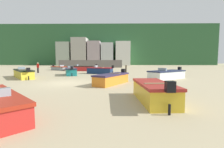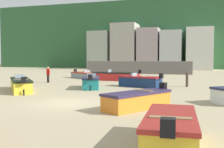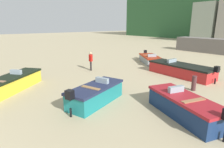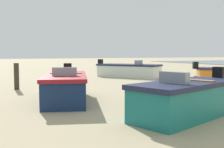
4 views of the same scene
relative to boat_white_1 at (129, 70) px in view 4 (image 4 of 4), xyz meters
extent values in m
cube|color=white|center=(-0.01, -0.01, -0.07)|extent=(4.36, 3.78, 0.78)
cube|color=#202847|center=(-0.01, -0.01, 0.38)|extent=(4.49, 3.91, 0.12)
cube|color=black|center=(1.86, 1.37, 0.56)|extent=(0.42, 0.42, 0.40)
cylinder|color=black|center=(1.86, 1.37, -0.27)|extent=(0.14, 0.14, 0.39)
cube|color=#8C9EA8|center=(-0.61, -0.45, 0.58)|extent=(0.71, 0.87, 0.28)
cube|color=navy|center=(-7.60, 6.47, -0.06)|extent=(3.83, 2.31, 0.80)
cube|color=maroon|center=(-7.60, 6.47, 0.40)|extent=(3.94, 2.42, 0.12)
cube|color=black|center=(-5.71, 5.88, 0.58)|extent=(0.36, 0.39, 0.40)
cylinder|color=black|center=(-5.71, 5.88, -0.26)|extent=(0.13, 0.13, 0.40)
cube|color=#8C9EA8|center=(-8.20, 6.66, 0.60)|extent=(0.42, 0.80, 0.28)
cube|color=#9A6945|center=(-7.17, 6.34, 0.45)|extent=(0.56, 1.13, 0.08)
cube|color=#197678|center=(-11.26, 4.27, -0.06)|extent=(2.25, 3.51, 0.81)
cube|color=#1F2643|center=(-11.26, 4.27, 0.40)|extent=(2.36, 3.63, 0.12)
cube|color=black|center=(-10.67, 2.54, 0.58)|extent=(0.39, 0.37, 0.40)
cylinder|color=black|center=(-10.67, 2.54, -0.26)|extent=(0.13, 0.13, 0.40)
cube|color=#8C9EA8|center=(-11.45, 4.81, 0.60)|extent=(0.78, 0.43, 0.28)
cube|color=#997143|center=(-11.13, 3.88, 0.45)|extent=(1.08, 0.57, 0.08)
cube|color=black|center=(-4.67, -1.82, 0.51)|extent=(0.42, 0.40, 0.40)
cylinder|color=black|center=(-4.67, -1.82, -0.28)|extent=(0.14, 0.14, 0.37)
cylinder|color=#3D3328|center=(-3.71, 7.74, 0.14)|extent=(0.23, 0.23, 1.21)
camera|label=1|loc=(-5.50, -16.66, 1.52)|focal=25.55mm
camera|label=2|loc=(-2.97, -16.86, 2.05)|focal=44.03mm
camera|label=3|loc=(-3.78, -0.65, 3.49)|focal=29.66mm
camera|label=4|loc=(-16.81, 8.88, 1.19)|focal=43.78mm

